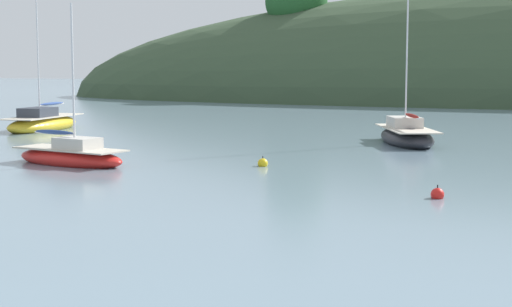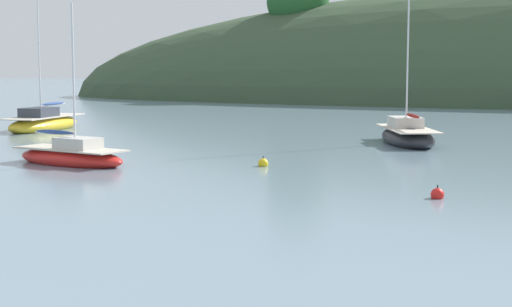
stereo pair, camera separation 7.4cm
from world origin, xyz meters
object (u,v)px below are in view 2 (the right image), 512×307
at_px(sailboat_navy_dinghy, 44,123).
at_px(mooring_buoy_outer, 263,163).
at_px(sailboat_black_sloop, 407,136).
at_px(mooring_buoy_channel, 437,195).
at_px(sailboat_orange_cutter, 71,156).

distance_m(sailboat_navy_dinghy, mooring_buoy_outer, 23.64).
xyz_separation_m(sailboat_black_sloop, mooring_buoy_channel, (3.58, -17.57, -0.32)).
height_order(sailboat_black_sloop, sailboat_navy_dinghy, sailboat_navy_dinghy).
xyz_separation_m(sailboat_black_sloop, mooring_buoy_outer, (-4.36, -11.72, -0.32)).
relative_size(sailboat_navy_dinghy, mooring_buoy_outer, 20.21).
xyz_separation_m(mooring_buoy_channel, mooring_buoy_outer, (-7.94, 5.85, 0.00)).
xyz_separation_m(sailboat_navy_dinghy, mooring_buoy_outer, (19.73, -13.03, -0.33)).
height_order(sailboat_orange_cutter, sailboat_navy_dinghy, sailboat_navy_dinghy).
height_order(sailboat_black_sloop, mooring_buoy_channel, sailboat_black_sloop).
bearing_deg(sailboat_orange_cutter, sailboat_navy_dinghy, 127.56).
bearing_deg(sailboat_orange_cutter, mooring_buoy_outer, 14.64).
relative_size(sailboat_orange_cutter, sailboat_navy_dinghy, 0.65).
xyz_separation_m(sailboat_black_sloop, sailboat_navy_dinghy, (-24.09, 1.31, 0.02)).
distance_m(sailboat_orange_cutter, mooring_buoy_channel, 16.46).
distance_m(sailboat_black_sloop, sailboat_navy_dinghy, 24.12).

